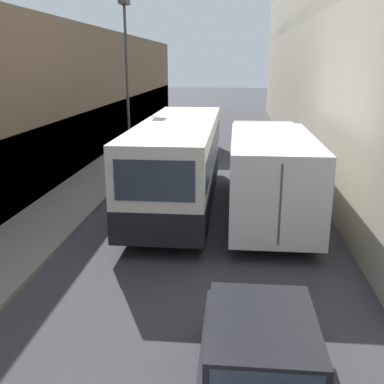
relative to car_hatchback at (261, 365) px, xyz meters
The scene contains 8 objects.
ground_plane 11.91m from the car_hatchback, 97.25° to the left, with size 150.00×150.00×0.00m, color #38383D.
sidewalk_left 13.39m from the car_hatchback, 118.13° to the left, with size 2.36×60.00×0.13m.
building_left_shopfront 14.76m from the car_hatchback, 126.05° to the left, with size 2.40×60.00×6.64m.
car_hatchback is the anchor object (origin of this frame).
bus 9.97m from the car_hatchback, 103.75° to the left, with size 2.46×9.81×2.99m.
box_truck 8.93m from the car_hatchback, 85.64° to the left, with size 2.44×8.30×2.80m.
panel_van 19.52m from the car_hatchback, 97.48° to the left, with size 1.92×4.37×1.83m.
street_lamp 16.53m from the car_hatchback, 109.75° to the left, with size 0.36×0.80×7.42m.
Camera 1 is at (1.04, -2.36, 4.91)m, focal length 42.00 mm.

